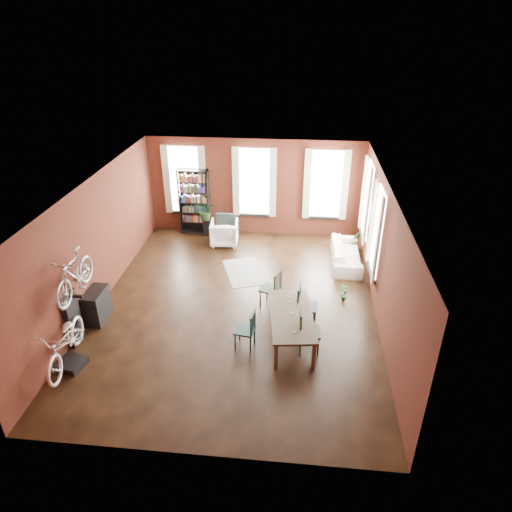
# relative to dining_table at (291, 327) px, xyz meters

# --- Properties ---
(room) EXTENTS (9.00, 9.04, 3.22)m
(room) POSITION_rel_dining_table_xyz_m (-1.18, 1.85, 1.78)
(room) COLOR black
(room) RESTS_ON ground
(dining_table) EXTENTS (1.19, 2.17, 0.71)m
(dining_table) POSITION_rel_dining_table_xyz_m (0.00, 0.00, 0.00)
(dining_table) COLOR #443729
(dining_table) RESTS_ON ground
(dining_chair_a) EXTENTS (0.49, 0.49, 0.94)m
(dining_chair_a) POSITION_rel_dining_table_xyz_m (-1.01, -0.35, 0.12)
(dining_chair_a) COLOR #183636
(dining_chair_a) RESTS_ON ground
(dining_chair_b) EXTENTS (0.61, 0.61, 1.02)m
(dining_chair_b) POSITION_rel_dining_table_xyz_m (-0.57, 1.35, 0.16)
(dining_chair_b) COLOR black
(dining_chair_b) RESTS_ON ground
(dining_chair_c) EXTENTS (0.50, 0.50, 1.04)m
(dining_chair_c) POSITION_rel_dining_table_xyz_m (0.41, -0.33, 0.17)
(dining_chair_c) COLOR black
(dining_chair_c) RESTS_ON ground
(dining_chair_d) EXTENTS (0.53, 0.53, 1.03)m
(dining_chair_d) POSITION_rel_dining_table_xyz_m (0.36, 0.65, 0.16)
(dining_chair_d) COLOR #183635
(dining_chair_d) RESTS_ON ground
(bookshelf) EXTENTS (1.00, 0.32, 2.20)m
(bookshelf) POSITION_rel_dining_table_xyz_m (-3.43, 5.54, 0.75)
(bookshelf) COLOR black
(bookshelf) RESTS_ON ground
(white_armchair) EXTENTS (0.91, 0.86, 0.87)m
(white_armchair) POSITION_rel_dining_table_xyz_m (-2.31, 4.73, 0.08)
(white_armchair) COLOR white
(white_armchair) RESTS_ON ground
(cream_sofa) EXTENTS (0.61, 2.08, 0.81)m
(cream_sofa) POSITION_rel_dining_table_xyz_m (1.52, 3.84, 0.05)
(cream_sofa) COLOR beige
(cream_sofa) RESTS_ON ground
(striped_rug) EXTENTS (1.53, 1.90, 0.01)m
(striped_rug) POSITION_rel_dining_table_xyz_m (-1.43, 2.98, -0.35)
(striped_rug) COLOR black
(striped_rug) RESTS_ON ground
(bike_trainer) EXTENTS (0.62, 0.62, 0.15)m
(bike_trainer) POSITION_rel_dining_table_xyz_m (-4.60, -1.38, -0.28)
(bike_trainer) COLOR black
(bike_trainer) RESTS_ON ground
(bike_wall_rack) EXTENTS (0.16, 0.60, 1.30)m
(bike_wall_rack) POSITION_rel_dining_table_xyz_m (-4.83, -0.56, 0.30)
(bike_wall_rack) COLOR black
(bike_wall_rack) RESTS_ON ground
(console_table) EXTENTS (0.40, 0.80, 0.80)m
(console_table) POSITION_rel_dining_table_xyz_m (-4.71, 0.34, 0.05)
(console_table) COLOR black
(console_table) RESTS_ON ground
(plant_stand) EXTENTS (0.35, 0.35, 0.56)m
(plant_stand) POSITION_rel_dining_table_xyz_m (-3.00, 5.37, -0.07)
(plant_stand) COLOR black
(plant_stand) RESTS_ON ground
(plant_by_sofa) EXTENTS (0.48, 0.72, 0.30)m
(plant_by_sofa) POSITION_rel_dining_table_xyz_m (1.84, 4.71, -0.20)
(plant_by_sofa) COLOR #305B24
(plant_by_sofa) RESTS_ON ground
(plant_small) EXTENTS (0.49, 0.51, 0.17)m
(plant_small) POSITION_rel_dining_table_xyz_m (1.32, 1.78, -0.27)
(plant_small) COLOR #255020
(plant_small) RESTS_ON ground
(bicycle_floor) EXTENTS (0.78, 1.08, 1.92)m
(bicycle_floor) POSITION_rel_dining_table_xyz_m (-4.60, -1.39, 0.76)
(bicycle_floor) COLOR silver
(bicycle_floor) RESTS_ON bike_trainer
(bicycle_hung) EXTENTS (0.47, 1.00, 1.66)m
(bicycle_hung) POSITION_rel_dining_table_xyz_m (-4.58, -0.56, 1.78)
(bicycle_hung) COLOR #A5A8AD
(bicycle_hung) RESTS_ON bike_wall_rack
(plant_on_stand) EXTENTS (0.65, 0.71, 0.53)m
(plant_on_stand) POSITION_rel_dining_table_xyz_m (-3.00, 5.34, 0.47)
(plant_on_stand) COLOR #285722
(plant_on_stand) RESTS_ON plant_stand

